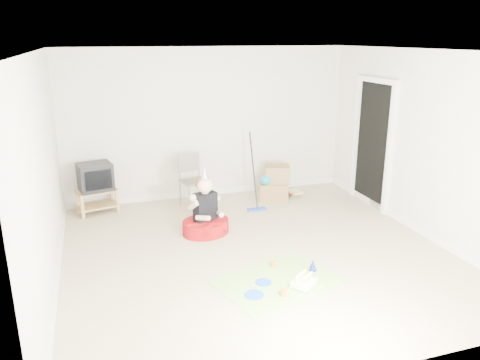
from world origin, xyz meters
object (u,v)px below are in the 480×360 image
object	(u,v)px
crt_tv	(95,177)
birthday_cake	(304,284)
tv_stand	(97,199)
folding_chair	(194,181)
seated_woman	(206,219)
cardboard_boxes	(275,184)

from	to	relation	value
crt_tv	birthday_cake	world-z (taller)	crt_tv
tv_stand	folding_chair	distance (m)	1.59
seated_woman	folding_chair	bearing A→B (deg)	85.41
tv_stand	folding_chair	xyz separation A→B (m)	(1.57, -0.19, 0.20)
seated_woman	birthday_cake	distance (m)	1.99
tv_stand	cardboard_boxes	size ratio (longest dim) A/B	1.13
crt_tv	seated_woman	xyz separation A→B (m)	(1.48, -1.35, -0.39)
tv_stand	birthday_cake	xyz separation A→B (m)	(2.19, -3.19, -0.20)
tv_stand	cardboard_boxes	bearing A→B (deg)	-5.84
crt_tv	cardboard_boxes	distance (m)	3.01
folding_chair	seated_woman	size ratio (longest dim) A/B	0.89
tv_stand	birthday_cake	bearing A→B (deg)	-55.62
crt_tv	folding_chair	world-z (taller)	folding_chair
folding_chair	cardboard_boxes	xyz separation A→B (m)	(1.40, -0.12, -0.14)
cardboard_boxes	seated_woman	xyz separation A→B (m)	(-1.50, -1.04, -0.07)
crt_tv	birthday_cake	xyz separation A→B (m)	(2.19, -3.19, -0.57)
cardboard_boxes	birthday_cake	distance (m)	3.01
folding_chair	cardboard_boxes	distance (m)	1.42
crt_tv	birthday_cake	size ratio (longest dim) A/B	1.47
folding_chair	crt_tv	bearing A→B (deg)	173.26
crt_tv	seated_woman	world-z (taller)	seated_woman
crt_tv	seated_woman	size ratio (longest dim) A/B	0.50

